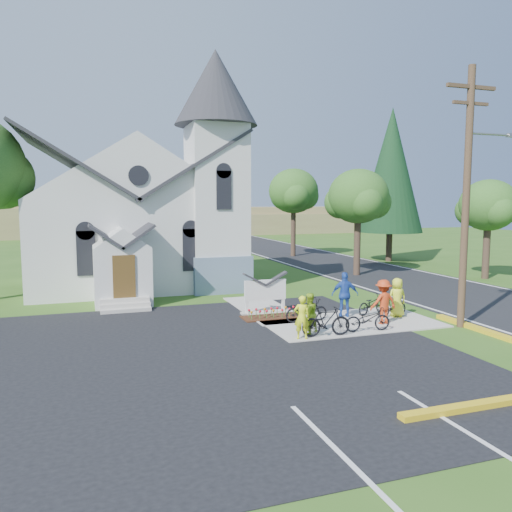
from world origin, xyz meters
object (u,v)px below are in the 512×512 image
object	(u,v)px
cyclist_3	(383,302)
cyclist_4	(397,297)
cyclist_0	(302,317)
bike_0	(306,310)
cyclist_2	(345,294)
church_sign	(265,291)
utility_pole	(468,189)
cyclist_1	(309,314)
bike_4	(372,304)
bike_1	(326,321)
bike_2	(368,319)
bike_3	(393,306)

from	to	relation	value
cyclist_3	cyclist_4	size ratio (longest dim) A/B	1.07
cyclist_0	cyclist_3	world-z (taller)	cyclist_3
bike_0	cyclist_2	xyz separation A→B (m)	(1.91, 0.28, 0.48)
church_sign	cyclist_0	bearing A→B (deg)	-92.63
church_sign	utility_pole	size ratio (longest dim) A/B	0.22
cyclist_0	cyclist_4	xyz separation A→B (m)	(5.22, 1.83, 0.05)
cyclist_1	bike_4	bearing A→B (deg)	-165.81
cyclist_0	bike_1	bearing A→B (deg)	-160.94
utility_pole	bike_2	world-z (taller)	utility_pole
church_sign	bike_3	distance (m)	5.48
church_sign	cyclist_2	size ratio (longest dim) A/B	1.15
bike_0	bike_2	bearing A→B (deg)	-144.31
utility_pole	cyclist_2	size ratio (longest dim) A/B	5.23
bike_2	bike_3	world-z (taller)	bike_2
cyclist_0	bike_2	world-z (taller)	cyclist_0
bike_1	bike_4	world-z (taller)	bike_1
church_sign	cyclist_1	xyz separation A→B (m)	(0.31, -3.88, -0.21)
cyclist_0	church_sign	bearing A→B (deg)	-73.57
cyclist_2	cyclist_3	distance (m)	1.79
church_sign	cyclist_0	size ratio (longest dim) A/B	1.40
bike_0	cyclist_1	world-z (taller)	cyclist_1
church_sign	bike_0	world-z (taller)	church_sign
utility_pole	cyclist_0	xyz separation A→B (m)	(-6.77, 0.30, -4.57)
bike_0	bike_3	size ratio (longest dim) A/B	1.21
cyclist_1	bike_2	size ratio (longest dim) A/B	0.85
bike_3	bike_0	bearing A→B (deg)	75.18
bike_3	bike_4	world-z (taller)	bike_4
cyclist_2	church_sign	bearing A→B (deg)	-10.85
utility_pole	cyclist_0	bearing A→B (deg)	177.46
bike_4	utility_pole	bearing A→B (deg)	-160.91
cyclist_0	bike_1	distance (m)	0.99
church_sign	cyclist_1	world-z (taller)	church_sign
cyclist_2	cyclist_4	world-z (taller)	cyclist_2
cyclist_0	bike_3	world-z (taller)	cyclist_0
utility_pole	bike_1	bearing A→B (deg)	177.04
bike_0	cyclist_0	bearing A→B (deg)	151.10
cyclist_0	bike_2	xyz separation A→B (m)	(2.77, 0.14, -0.31)
cyclist_3	bike_1	bearing A→B (deg)	15.36
bike_2	cyclist_3	world-z (taller)	cyclist_3
cyclist_1	cyclist_4	distance (m)	4.88
cyclist_1	bike_3	xyz separation A→B (m)	(4.53, 1.36, -0.31)
bike_0	cyclist_2	size ratio (longest dim) A/B	0.95
bike_2	cyclist_0	bearing A→B (deg)	98.50
church_sign	bike_3	world-z (taller)	church_sign
church_sign	bike_3	xyz separation A→B (m)	(4.84, -2.52, -0.53)
church_sign	bike_3	size ratio (longest dim) A/B	1.47
cyclist_4	cyclist_2	bearing A→B (deg)	-12.48
cyclist_1	cyclist_3	xyz separation A→B (m)	(3.47, 0.45, 0.13)
cyclist_2	utility_pole	bearing A→B (deg)	163.80
church_sign	bike_3	bearing A→B (deg)	-27.51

